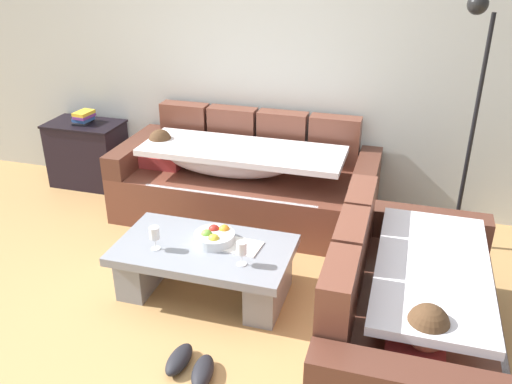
# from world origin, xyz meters

# --- Properties ---
(ground_plane) EXTENTS (14.00, 14.00, 0.00)m
(ground_plane) POSITION_xyz_m (0.00, 0.00, 0.00)
(ground_plane) COLOR #B0834D
(back_wall) EXTENTS (9.00, 0.10, 2.70)m
(back_wall) POSITION_xyz_m (0.00, 2.15, 1.35)
(back_wall) COLOR beige
(back_wall) RESTS_ON ground_plane
(couch_along_wall) EXTENTS (2.23, 0.92, 0.88)m
(couch_along_wall) POSITION_xyz_m (0.01, 1.62, 0.33)
(couch_along_wall) COLOR brown
(couch_along_wall) RESTS_ON ground_plane
(couch_near_window) EXTENTS (0.92, 1.71, 0.88)m
(couch_near_window) POSITION_xyz_m (1.48, 0.15, 0.33)
(couch_near_window) COLOR brown
(couch_near_window) RESTS_ON ground_plane
(coffee_table) EXTENTS (1.20, 0.68, 0.38)m
(coffee_table) POSITION_xyz_m (0.12, 0.44, 0.24)
(coffee_table) COLOR gray
(coffee_table) RESTS_ON ground_plane
(fruit_bowl) EXTENTS (0.28, 0.28, 0.10)m
(fruit_bowl) POSITION_xyz_m (0.17, 0.52, 0.42)
(fruit_bowl) COLOR silver
(fruit_bowl) RESTS_ON coffee_table
(wine_glass_near_left) EXTENTS (0.07, 0.07, 0.17)m
(wine_glass_near_left) POSITION_xyz_m (-0.18, 0.32, 0.50)
(wine_glass_near_left) COLOR silver
(wine_glass_near_left) RESTS_ON coffee_table
(wine_glass_near_right) EXTENTS (0.07, 0.07, 0.17)m
(wine_glass_near_right) POSITION_xyz_m (0.43, 0.30, 0.50)
(wine_glass_near_right) COLOR silver
(wine_glass_near_right) RESTS_ON coffee_table
(open_magazine) EXTENTS (0.30, 0.23, 0.01)m
(open_magazine) POSITION_xyz_m (0.35, 0.51, 0.39)
(open_magazine) COLOR white
(open_magazine) RESTS_ON coffee_table
(side_cabinet) EXTENTS (0.72, 0.44, 0.64)m
(side_cabinet) POSITION_xyz_m (-1.67, 1.85, 0.32)
(side_cabinet) COLOR black
(side_cabinet) RESTS_ON ground_plane
(book_stack_on_cabinet) EXTENTS (0.17, 0.22, 0.12)m
(book_stack_on_cabinet) POSITION_xyz_m (-1.66, 1.85, 0.70)
(book_stack_on_cabinet) COLOR black
(book_stack_on_cabinet) RESTS_ON side_cabinet
(floor_lamp) EXTENTS (0.33, 0.31, 1.95)m
(floor_lamp) POSITION_xyz_m (1.76, 1.59, 1.12)
(floor_lamp) COLOR black
(floor_lamp) RESTS_ON ground_plane
(pair_of_shoes) EXTENTS (0.32, 0.33, 0.09)m
(pair_of_shoes) POSITION_xyz_m (0.31, -0.30, 0.04)
(pair_of_shoes) COLOR black
(pair_of_shoes) RESTS_ON ground_plane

